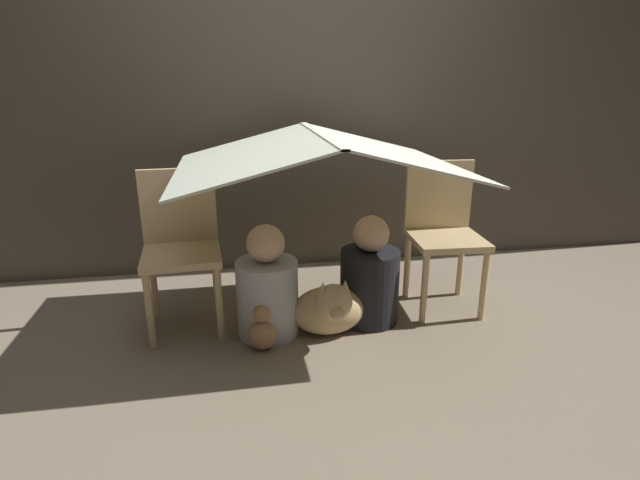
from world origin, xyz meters
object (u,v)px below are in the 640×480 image
at_px(chair_left, 181,243).
at_px(person_second, 370,278).
at_px(chair_right, 443,228).
at_px(person_front, 267,290).
at_px(dog, 330,308).

bearing_deg(chair_left, person_second, -11.98).
relative_size(chair_left, chair_right, 1.00).
xyz_separation_m(chair_left, chair_right, (1.46, 0.00, 0.00)).
bearing_deg(person_front, chair_right, 10.73).
relative_size(chair_left, dog, 2.18).
distance_m(chair_right, dog, 0.83).
height_order(chair_left, chair_right, same).
height_order(chair_right, dog, chair_right).
bearing_deg(person_second, person_front, -174.50).
distance_m(chair_right, person_front, 1.07).
xyz_separation_m(chair_left, dog, (0.74, -0.28, -0.31)).
height_order(chair_left, dog, chair_left).
bearing_deg(chair_right, dog, -154.87).
bearing_deg(dog, chair_left, 159.06).
distance_m(chair_left, person_second, 1.03).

